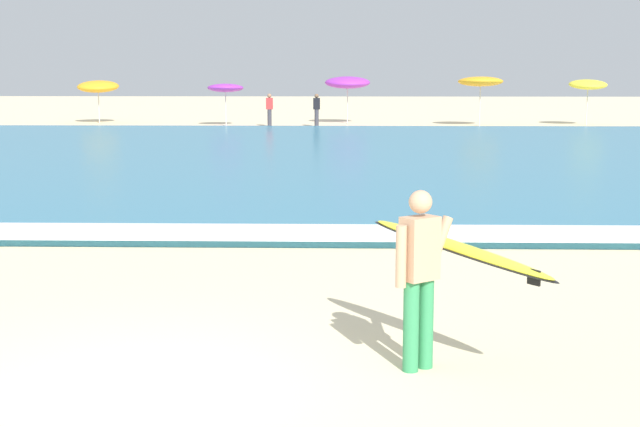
% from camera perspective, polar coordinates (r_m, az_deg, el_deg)
% --- Properties ---
extents(ground_plane, '(160.00, 160.00, 0.00)m').
position_cam_1_polar(ground_plane, '(8.44, -10.79, -10.77)').
color(ground_plane, beige).
extents(sea, '(120.00, 28.00, 0.14)m').
position_cam_1_polar(sea, '(28.37, -2.06, 3.57)').
color(sea, teal).
rests_on(sea, ground).
extents(surf_foam, '(120.00, 1.55, 0.01)m').
position_cam_1_polar(surf_foam, '(15.12, -5.19, -1.16)').
color(surf_foam, white).
rests_on(surf_foam, sea).
extents(surfer_with_board, '(1.74, 2.13, 1.73)m').
position_cam_1_polar(surfer_with_board, '(8.72, 7.33, -3.02)').
color(surfer_with_board, '#338E56').
rests_on(surfer_with_board, ground).
extents(beach_umbrella_0, '(2.09, 2.13, 2.23)m').
position_cam_1_polar(beach_umbrella_0, '(47.91, -13.76, 7.75)').
color(beach_umbrella_0, beige).
rests_on(beach_umbrella_0, ground).
extents(beach_umbrella_1, '(1.74, 1.76, 2.07)m').
position_cam_1_polar(beach_umbrella_1, '(44.55, -5.96, 7.85)').
color(beach_umbrella_1, beige).
rests_on(beach_umbrella_1, ground).
extents(beach_umbrella_2, '(2.28, 2.31, 2.42)m').
position_cam_1_polar(beach_umbrella_2, '(46.31, 1.74, 8.22)').
color(beach_umbrella_2, beige).
rests_on(beach_umbrella_2, ground).
extents(beach_umbrella_3, '(2.17, 2.18, 2.41)m').
position_cam_1_polar(beach_umbrella_3, '(44.91, 10.05, 8.16)').
color(beach_umbrella_3, beige).
rests_on(beach_umbrella_3, ground).
extents(beach_umbrella_4, '(1.84, 1.87, 2.30)m').
position_cam_1_polar(beach_umbrella_4, '(46.57, 16.48, 7.77)').
color(beach_umbrella_4, beige).
rests_on(beach_umbrella_4, ground).
extents(beachgoer_near_row_left, '(0.32, 0.20, 1.58)m').
position_cam_1_polar(beachgoer_near_row_left, '(43.66, -3.19, 6.56)').
color(beachgoer_near_row_left, '#383842').
rests_on(beachgoer_near_row_left, ground).
extents(beachgoer_near_row_mid, '(0.32, 0.20, 1.58)m').
position_cam_1_polar(beachgoer_near_row_mid, '(43.41, -0.21, 6.56)').
color(beachgoer_near_row_mid, '#383842').
rests_on(beachgoer_near_row_mid, ground).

